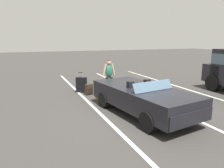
# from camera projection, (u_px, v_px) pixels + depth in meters

# --- Properties ---
(ground_plane) EXTENTS (80.00, 80.00, 0.00)m
(ground_plane) POSITION_uv_depth(u_px,v_px,m) (142.00, 113.00, 7.37)
(ground_plane) COLOR #383533
(lot_line_near) EXTENTS (18.00, 0.12, 0.01)m
(lot_line_near) POSITION_uv_depth(u_px,v_px,m) (106.00, 119.00, 6.86)
(lot_line_near) COLOR silver
(lot_line_near) RESTS_ON ground_plane
(lot_line_mid) EXTENTS (18.00, 0.12, 0.01)m
(lot_line_mid) POSITION_uv_depth(u_px,v_px,m) (173.00, 109.00, 7.87)
(lot_line_mid) COLOR silver
(lot_line_mid) RESTS_ON ground_plane
(lot_line_far) EXTENTS (18.00, 0.12, 0.01)m
(lot_line_far) POSITION_uv_depth(u_px,v_px,m) (224.00, 101.00, 8.88)
(lot_line_far) COLOR silver
(lot_line_far) RESTS_ON ground_plane
(convertible_car) EXTENTS (4.35, 2.34, 1.24)m
(convertible_car) POSITION_uv_depth(u_px,v_px,m) (146.00, 99.00, 7.07)
(convertible_car) COLOR black
(convertible_car) RESTS_ON ground_plane
(suitcase_large_black) EXTENTS (0.52, 0.55, 1.01)m
(suitcase_large_black) POSITION_uv_depth(u_px,v_px,m) (81.00, 85.00, 10.28)
(suitcase_large_black) COLOR black
(suitcase_large_black) RESTS_ON ground_plane
(suitcase_medium_bright) EXTENTS (0.43, 0.29, 0.62)m
(suitcase_medium_bright) POSITION_uv_depth(u_px,v_px,m) (100.00, 91.00, 9.29)
(suitcase_medium_bright) COLOR orange
(suitcase_medium_bright) RESTS_ON ground_plane
(suitcase_small_carryon) EXTENTS (0.31, 0.39, 0.50)m
(suitcase_small_carryon) POSITION_uv_depth(u_px,v_px,m) (89.00, 90.00, 9.82)
(suitcase_small_carryon) COLOR #2D2319
(suitcase_small_carryon) RESTS_ON ground_plane
(duffel_bag) EXTENTS (0.65, 0.68, 0.34)m
(duffel_bag) POSITION_uv_depth(u_px,v_px,m) (100.00, 88.00, 10.54)
(duffel_bag) COLOR orange
(duffel_bag) RESTS_ON ground_plane
(traveler_person) EXTENTS (0.24, 0.61, 1.65)m
(traveler_person) POSITION_uv_depth(u_px,v_px,m) (109.00, 75.00, 9.75)
(traveler_person) COLOR black
(traveler_person) RESTS_ON ground_plane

